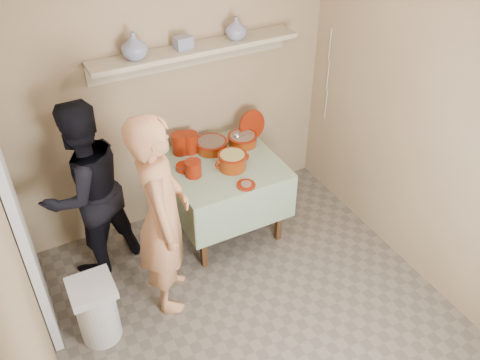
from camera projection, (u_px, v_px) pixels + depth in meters
ground at (267, 334)px, 3.95m from camera, size 3.50×3.50×0.00m
tile_panel at (19, 223)px, 3.49m from camera, size 0.06×0.70×2.00m
plate_stack_a at (180, 144)px, 4.57m from camera, size 0.15×0.15×0.19m
plate_stack_b at (190, 143)px, 4.59m from camera, size 0.15×0.15×0.19m
bowl_stack at (193, 168)px, 4.30m from camera, size 0.14×0.14×0.14m
empty_bowl at (184, 167)px, 4.40m from camera, size 0.15×0.15×0.04m
propped_lid at (252, 125)px, 4.79m from camera, size 0.30×0.13×0.29m
vase_right at (236, 28)px, 4.22m from camera, size 0.22×0.22×0.19m
vase_left at (134, 46)px, 3.89m from camera, size 0.22×0.22×0.21m
ceramic_box at (183, 43)px, 4.08m from camera, size 0.15×0.12×0.10m
person_cook at (162, 216)px, 3.77m from camera, size 0.59×0.72×1.71m
person_helper at (86, 191)px, 4.11m from camera, size 0.94×0.85×1.59m
room_shell at (276, 165)px, 2.99m from camera, size 3.04×3.54×2.62m
serving_table at (223, 173)px, 4.57m from camera, size 0.97×0.97×0.76m
cazuela_meat_a at (211, 145)px, 4.62m from camera, size 0.30×0.30×0.10m
cazuela_meat_b at (242, 139)px, 4.70m from camera, size 0.28×0.28×0.10m
ladle at (238, 136)px, 4.64m from camera, size 0.08×0.26×0.19m
cazuela_rice at (232, 160)px, 4.38m from camera, size 0.33×0.25×0.14m
front_plate at (246, 185)px, 4.21m from camera, size 0.16×0.16×0.03m
wall_shelf at (195, 51)px, 4.20m from camera, size 1.80×0.25×0.21m
trash_bin at (97, 310)px, 3.78m from camera, size 0.32×0.32×0.56m
electrical_cord at (328, 75)px, 4.80m from camera, size 0.01×0.05×0.90m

